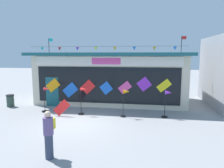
# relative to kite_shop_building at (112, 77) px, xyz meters

# --- Properties ---
(ground_plane) EXTENTS (80.00, 80.00, 0.00)m
(ground_plane) POSITION_rel_kite_shop_building_xyz_m (-0.94, -5.60, -1.85)
(ground_plane) COLOR gray
(kite_shop_building) EXTENTS (10.88, 5.33, 4.83)m
(kite_shop_building) POSITION_rel_kite_shop_building_xyz_m (0.00, 0.00, 0.00)
(kite_shop_building) COLOR beige
(kite_shop_building) RESTS_ON ground_plane
(wind_spinner_far_left) EXTENTS (0.57, 0.40, 1.54)m
(wind_spinner_far_left) POSITION_rel_kite_shop_building_xyz_m (-3.53, -3.71, -0.99)
(wind_spinner_far_left) COLOR black
(wind_spinner_far_left) RESTS_ON ground_plane
(wind_spinner_left) EXTENTS (0.61, 0.36, 1.62)m
(wind_spinner_left) POSITION_rel_kite_shop_building_xyz_m (-1.09, -3.93, -0.83)
(wind_spinner_left) COLOR black
(wind_spinner_left) RESTS_ON ground_plane
(wind_spinner_center_left) EXTENTS (0.54, 0.30, 1.60)m
(wind_spinner_center_left) POSITION_rel_kite_shop_building_xyz_m (1.44, -4.02, -0.69)
(wind_spinner_center_left) COLOR black
(wind_spinner_center_left) RESTS_ON ground_plane
(wind_spinner_center_right) EXTENTS (0.54, 0.35, 1.55)m
(wind_spinner_center_right) POSITION_rel_kite_shop_building_xyz_m (3.76, -3.75, -0.83)
(wind_spinner_center_right) COLOR black
(wind_spinner_center_right) RESTS_ON ground_plane
(person_near_camera) EXTENTS (0.34, 0.46, 1.68)m
(person_near_camera) POSITION_rel_kite_shop_building_xyz_m (-0.69, -9.21, -0.97)
(person_near_camera) COLOR #333D56
(person_near_camera) RESTS_ON ground_plane
(trash_bin) EXTENTS (0.52, 0.52, 0.83)m
(trash_bin) POSITION_rel_kite_shop_building_xyz_m (-6.55, -2.87, -1.43)
(trash_bin) COLOR #2D4238
(trash_bin) RESTS_ON ground_plane
(display_kite_on_ground) EXTENTS (0.99, 0.19, 0.99)m
(display_kite_on_ground) POSITION_rel_kite_shop_building_xyz_m (-2.22, -4.41, -1.36)
(display_kite_on_ground) COLOR red
(display_kite_on_ground) RESTS_ON ground_plane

